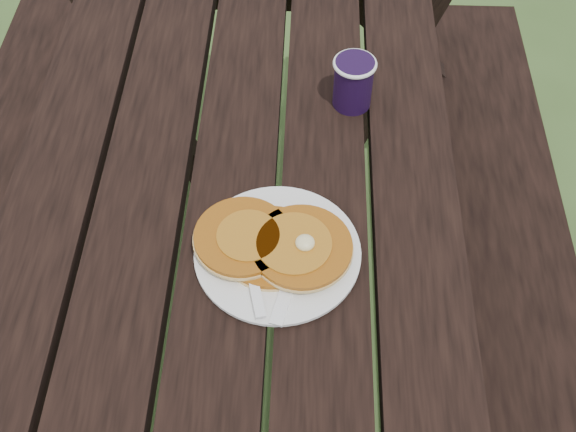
{
  "coord_description": "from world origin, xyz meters",
  "views": [
    {
      "loc": [
        0.12,
        -0.77,
        1.67
      ],
      "look_at": [
        0.1,
        -0.11,
        0.8
      ],
      "focal_mm": 45.0,
      "sensor_mm": 36.0,
      "label": 1
    }
  ],
  "objects_px": {
    "picnic_table": "(244,298)",
    "coffee_cup": "(353,80)",
    "pancake_stack": "(274,244)",
    "plate": "(278,253)"
  },
  "relations": [
    {
      "from": "plate",
      "to": "picnic_table",
      "type": "bearing_deg",
      "value": 118.95
    },
    {
      "from": "plate",
      "to": "coffee_cup",
      "type": "xyz_separation_m",
      "value": [
        0.12,
        0.34,
        0.05
      ]
    },
    {
      "from": "picnic_table",
      "to": "plate",
      "type": "height_order",
      "value": "plate"
    },
    {
      "from": "picnic_table",
      "to": "coffee_cup",
      "type": "relative_size",
      "value": 18.57
    },
    {
      "from": "picnic_table",
      "to": "coffee_cup",
      "type": "xyz_separation_m",
      "value": [
        0.2,
        0.19,
        0.44
      ]
    },
    {
      "from": "pancake_stack",
      "to": "plate",
      "type": "bearing_deg",
      "value": -34.91
    },
    {
      "from": "picnic_table",
      "to": "plate",
      "type": "relative_size",
      "value": 7.21
    },
    {
      "from": "plate",
      "to": "pancake_stack",
      "type": "xyz_separation_m",
      "value": [
        -0.01,
        0.0,
        0.02
      ]
    },
    {
      "from": "plate",
      "to": "coffee_cup",
      "type": "distance_m",
      "value": 0.36
    },
    {
      "from": "picnic_table",
      "to": "coffee_cup",
      "type": "distance_m",
      "value": 0.52
    }
  ]
}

